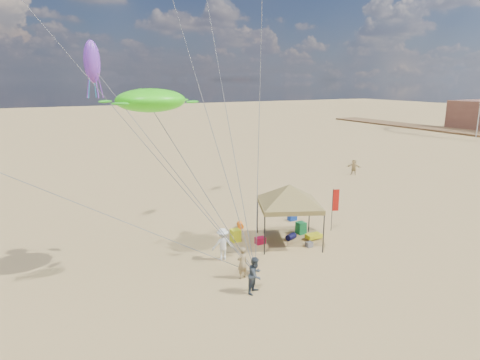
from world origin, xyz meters
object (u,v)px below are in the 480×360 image
Objects in this scene: feather_flag at (335,203)px; chair_green at (301,228)px; canopy_tent at (290,187)px; cooler_red at (260,241)px; cooler_blue at (292,217)px; person_near_a at (242,263)px; beach_cart at (314,236)px; person_near_b at (255,275)px; person_near_c at (223,244)px; chair_yellow at (235,235)px; person_far_c at (354,167)px.

feather_flag is 3.78× the size of chair_green.
canopy_tent reaches higher than feather_flag.
cooler_red is 4.59m from cooler_blue.
person_near_a is at bearing -139.90° from cooler_blue.
cooler_blue is 0.60× the size of beach_cart.
feather_flag is at bearing -4.36° from person_near_b.
person_near_b is (-2.95, -4.60, 0.62)m from cooler_red.
person_near_c is (0.19, 3.68, 0.03)m from person_near_b.
cooler_blue is 0.33× the size of person_near_b.
cooler_red is 0.35× the size of person_near_a.
chair_yellow reaches higher than beach_cart.
person_near_c is at bearing -97.13° from person_far_c.
person_near_a reaches higher than cooler_red.
person_far_c is at bearing 36.58° from canopy_tent.
feather_flag is 1.58× the size of person_near_c.
person_near_a reaches higher than chair_yellow.
person_near_b is at bearing -134.02° from cooler_blue.
feather_flag is at bearing -84.88° from person_far_c.
person_near_a is at bearing -113.15° from chair_yellow.
feather_flag is 1.63× the size of person_near_b.
chair_green is (1.46, 0.80, -2.89)m from canopy_tent.
feather_flag is (3.49, 0.25, -1.46)m from canopy_tent.
chair_green is at bearing -112.38° from cooler_blue.
beach_cart is at bearing -84.94° from chair_green.
cooler_blue is at bearing -95.23° from person_far_c.
chair_yellow is at bearing 149.20° from canopy_tent.
chair_green is at bearing -90.76° from person_far_c.
cooler_red is (-5.00, 0.29, -1.59)m from feather_flag.
cooler_red is at bearing -43.12° from chair_yellow.
person_near_c reaches higher than chair_green.
chair_yellow is 0.46× the size of person_near_a.
chair_green is at bearing 164.93° from feather_flag.
cooler_red is at bearing -95.31° from person_far_c.
person_near_c is at bearing -174.97° from canopy_tent.
canopy_tent reaches higher than chair_green.
person_far_c is (19.69, 14.03, -0.02)m from person_near_a.
person_far_c is (19.61, 11.77, -0.09)m from person_near_c.
cooler_blue reaches higher than beach_cart.
cooler_red is (-1.51, 0.54, -3.05)m from canopy_tent.
cooler_red is 0.77× the size of chair_green.
chair_yellow is (-1.05, 0.98, 0.16)m from cooler_red.
chair_yellow is 4.51m from beach_cart.
chair_green is 0.46× the size of person_near_a.
person_near_a is 1.43m from person_near_b.
beach_cart is (3.06, -0.85, 0.01)m from cooler_red.
person_near_a reaches higher than person_far_c.
cooler_blue is 0.77× the size of chair_yellow.
feather_flag is at bearing -3.28° from cooler_red.
person_far_c reaches higher than cooler_red.
cooler_blue is (2.37, 3.01, -3.05)m from canopy_tent.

